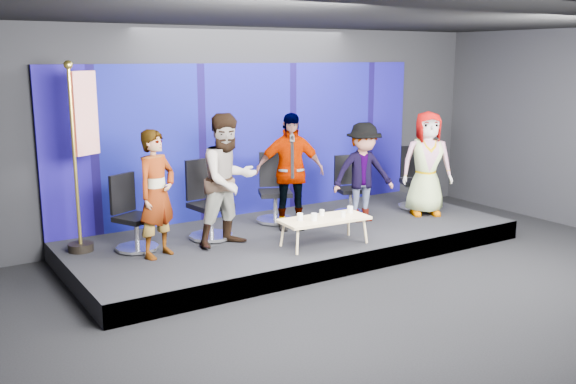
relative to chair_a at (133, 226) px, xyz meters
The scene contains 21 objects.
ground 3.84m from the chair_a, 49.03° to the right, with size 10.00×10.00×0.00m, color black.
room_walls 4.18m from the chair_a, 49.03° to the right, with size 10.02×8.02×3.51m.
riser 2.56m from the chair_a, ahead, with size 7.00×3.00×0.30m, color black.
backdrop 2.87m from the chair_a, 23.69° to the left, with size 7.00×0.08×2.60m, color #140865.
chair_a is the anchor object (origin of this frame).
panelist_a 0.73m from the chair_a, 67.61° to the right, with size 0.64×0.42×1.76m, color black.
chair_b 1.17m from the chair_a, ahead, with size 0.76×0.76×1.19m.
panelist_b 1.49m from the chair_a, 22.11° to the right, with size 0.94×0.73×1.93m, color black.
chair_c 2.56m from the chair_a, ahead, with size 0.85×0.85×1.15m.
panelist_c 2.58m from the chair_a, ahead, with size 1.09×0.45×1.86m, color black.
chair_d 3.90m from the chair_a, ahead, with size 0.70×0.70×1.02m.
panelist_d 3.86m from the chair_a, ahead, with size 1.07×0.62×1.66m, color black.
chair_e 5.22m from the chair_a, ahead, with size 0.85×0.85×1.11m.
panelist_e 5.09m from the chair_a, ahead, with size 0.88×0.57×1.80m, color black.
coffee_table 2.74m from the chair_a, 27.02° to the right, with size 1.35×0.64×0.41m.
mug_a 2.38m from the chair_a, 29.59° to the right, with size 0.09×0.09×0.10m, color silver.
mug_b 2.58m from the chair_a, 30.20° to the right, with size 0.09×0.09×0.11m, color silver.
mug_c 2.73m from the chair_a, 24.02° to the right, with size 0.07×0.07×0.09m, color silver.
mug_d 3.02m from the chair_a, 26.77° to the right, with size 0.08×0.08×0.09m, color silver.
mug_e 3.19m from the chair_a, 22.18° to the right, with size 0.09×0.09×0.10m, color silver.
flag_stand 1.25m from the chair_a, 143.41° to the left, with size 0.58×0.40×2.66m.
Camera 1 is at (-5.33, -5.76, 3.02)m, focal length 40.00 mm.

